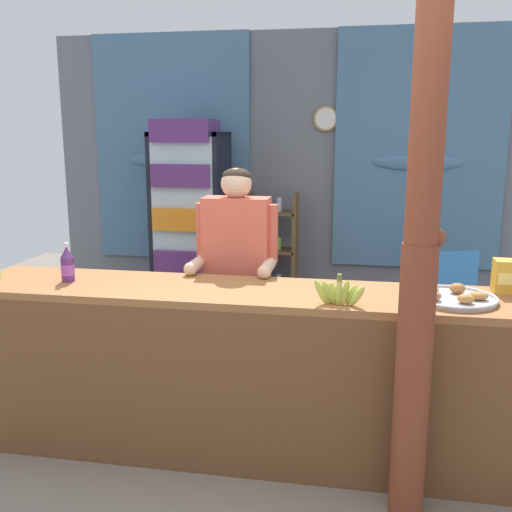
{
  "coord_description": "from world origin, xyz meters",
  "views": [
    {
      "loc": [
        0.54,
        -2.51,
        1.78
      ],
      "look_at": [
        -0.07,
        0.87,
        1.05
      ],
      "focal_mm": 40.81,
      "sensor_mm": 36.0,
      "label": 1
    }
  ],
  "objects": [
    {
      "name": "ground_plane",
      "position": [
        0.0,
        1.27,
        0.0
      ],
      "size": [
        8.26,
        8.26,
        0.0
      ],
      "primitive_type": "plane",
      "color": "slate"
    },
    {
      "name": "back_wall_curtained",
      "position": [
        -0.02,
        3.22,
        1.4
      ],
      "size": [
        5.06,
        0.22,
        2.73
      ],
      "color": "slate",
      "rests_on": "ground"
    },
    {
      "name": "stall_counter",
      "position": [
        -0.08,
        0.36,
        0.59
      ],
      "size": [
        3.1,
        0.59,
        0.95
      ],
      "color": "#935B33",
      "rests_on": "ground"
    },
    {
      "name": "timber_post",
      "position": [
        0.8,
        0.06,
        1.25
      ],
      "size": [
        0.18,
        0.16,
        2.62
      ],
      "color": "brown",
      "rests_on": "ground"
    },
    {
      "name": "drink_fridge",
      "position": [
        -1.02,
        2.66,
        1.03
      ],
      "size": [
        0.65,
        0.63,
        1.9
      ],
      "color": "black",
      "rests_on": "ground"
    },
    {
      "name": "bottle_shelf_rack",
      "position": [
        -0.29,
        2.91,
        0.64
      ],
      "size": [
        0.48,
        0.28,
        1.22
      ],
      "color": "brown",
      "rests_on": "ground"
    },
    {
      "name": "plastic_lawn_chair",
      "position": [
        1.23,
        2.31,
        0.49
      ],
      "size": [
        0.57,
        0.57,
        0.86
      ],
      "color": "#3884D6",
      "rests_on": "ground"
    },
    {
      "name": "shopkeeper",
      "position": [
        -0.22,
        0.99,
        0.99
      ],
      "size": [
        0.52,
        0.42,
        1.57
      ],
      "color": "#28282D",
      "rests_on": "ground"
    },
    {
      "name": "soda_bottle_grape_soda",
      "position": [
        -1.09,
        0.46,
        1.04
      ],
      "size": [
        0.08,
        0.08,
        0.22
      ],
      "color": "#56286B",
      "rests_on": "stall_counter"
    },
    {
      "name": "pastry_tray",
      "position": [
        1.02,
        0.44,
        0.97
      ],
      "size": [
        0.43,
        0.43,
        0.07
      ],
      "color": "#BCBCC1",
      "rests_on": "stall_counter"
    },
    {
      "name": "banana_bunch",
      "position": [
        0.45,
        0.27,
        1.01
      ],
      "size": [
        0.27,
        0.07,
        0.16
      ],
      "color": "#B7C647",
      "rests_on": "stall_counter"
    }
  ]
}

